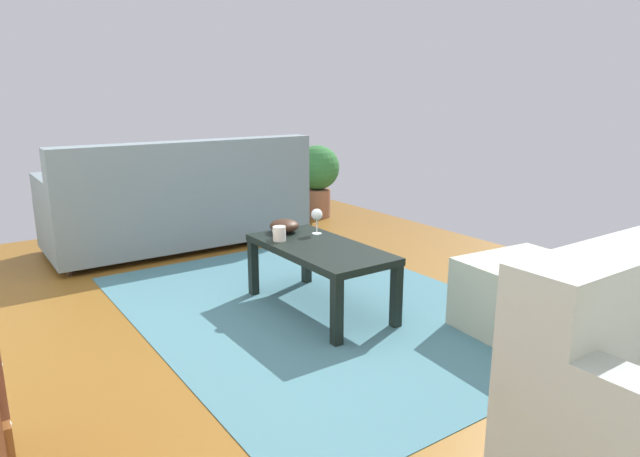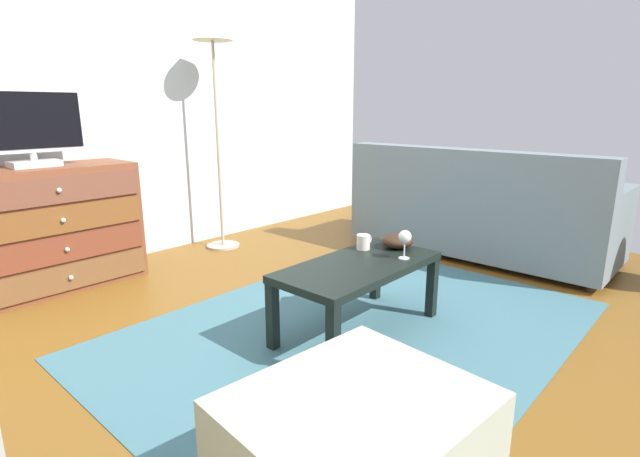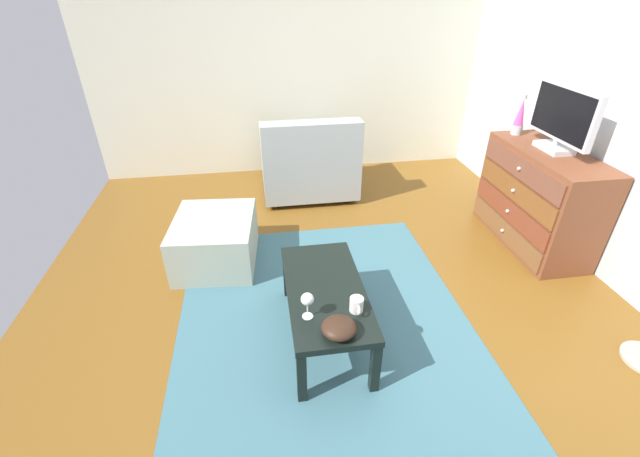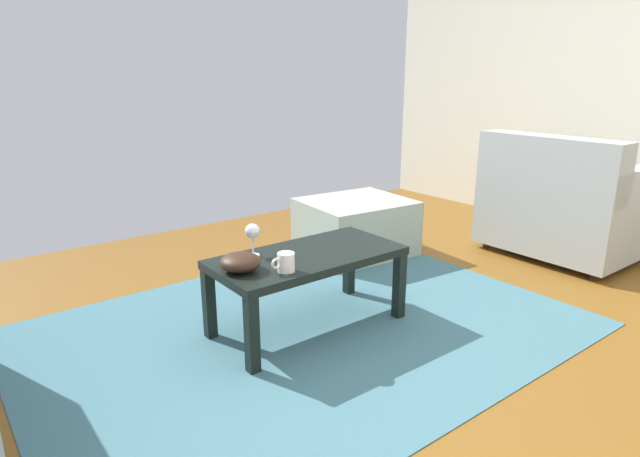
{
  "view_description": "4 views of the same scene",
  "coord_description": "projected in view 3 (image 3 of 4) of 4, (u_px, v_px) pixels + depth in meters",
  "views": [
    {
      "loc": [
        -2.31,
        1.51,
        1.24
      ],
      "look_at": [
        -0.08,
        -0.04,
        0.57
      ],
      "focal_mm": 31.16,
      "sensor_mm": 36.0,
      "label": 1
    },
    {
      "loc": [
        -1.72,
        -1.65,
        1.18
      ],
      "look_at": [
        -0.12,
        -0.22,
        0.63
      ],
      "focal_mm": 26.8,
      "sensor_mm": 36.0,
      "label": 2
    },
    {
      "loc": [
        2.05,
        -0.54,
        1.94
      ],
      "look_at": [
        -0.05,
        -0.21,
        0.66
      ],
      "focal_mm": 23.1,
      "sensor_mm": 36.0,
      "label": 3
    },
    {
      "loc": [
        1.62,
        1.74,
        1.23
      ],
      "look_at": [
        0.2,
        -0.1,
        0.54
      ],
      "focal_mm": 29.99,
      "sensor_mm": 36.0,
      "label": 4
    }
  ],
  "objects": [
    {
      "name": "mug",
      "position": [
        357.0,
        305.0,
        2.23
      ],
      "size": [
        0.11,
        0.08,
        0.08
      ],
      "color": "silver",
      "rests_on": "coffee_table"
    },
    {
      "name": "ottoman",
      "position": [
        215.0,
        241.0,
        3.22
      ],
      "size": [
        0.75,
        0.66,
        0.38
      ],
      "primitive_type": "cube",
      "rotation": [
        0.0,
        0.0,
        -0.09
      ],
      "color": "#9BA694",
      "rests_on": "ground_plane"
    },
    {
      "name": "armchair",
      "position": [
        308.0,
        162.0,
        4.19
      ],
      "size": [
        0.8,
        0.94,
        0.84
      ],
      "color": "#332319",
      "rests_on": "ground_plane"
    },
    {
      "name": "tv",
      "position": [
        563.0,
        118.0,
        3.05
      ],
      "size": [
        0.65,
        0.18,
        0.48
      ],
      "color": "silver",
      "rests_on": "dresser"
    },
    {
      "name": "coffee_table",
      "position": [
        325.0,
        295.0,
        2.45
      ],
      "size": [
        0.93,
        0.45,
        0.39
      ],
      "color": "black",
      "rests_on": "ground_plane"
    },
    {
      "name": "bowl_decorative",
      "position": [
        339.0,
        328.0,
        2.09
      ],
      "size": [
        0.18,
        0.18,
        0.08
      ],
      "primitive_type": "ellipsoid",
      "color": "#321E14",
      "rests_on": "coffee_table"
    },
    {
      "name": "wine_glass",
      "position": [
        307.0,
        300.0,
        2.16
      ],
      "size": [
        0.07,
        0.07,
        0.16
      ],
      "color": "silver",
      "rests_on": "coffee_table"
    },
    {
      "name": "area_rug",
      "position": [
        328.0,
        336.0,
        2.61
      ],
      "size": [
        2.6,
        1.9,
        0.01
      ],
      "primitive_type": "cube",
      "color": "#3B6671",
      "rests_on": "ground_plane"
    },
    {
      "name": "wall_plain_left",
      "position": [
        302.0,
        43.0,
        4.31
      ],
      "size": [
        0.12,
        4.49,
        2.75
      ],
      "primitive_type": "cube",
      "color": "beige",
      "rests_on": "ground_plane"
    },
    {
      "name": "dresser",
      "position": [
        538.0,
        199.0,
        3.37
      ],
      "size": [
        1.07,
        0.49,
        0.81
      ],
      "color": "brown",
      "rests_on": "ground_plane"
    },
    {
      "name": "ground_plane",
      "position": [
        351.0,
        315.0,
        2.82
      ],
      "size": [
        5.72,
        4.49,
        0.05
      ],
      "primitive_type": "cube",
      "color": "brown"
    },
    {
      "name": "lava_lamp",
      "position": [
        520.0,
        117.0,
        3.44
      ],
      "size": [
        0.09,
        0.09,
        0.33
      ],
      "color": "#B7B7BC",
      "rests_on": "dresser"
    }
  ]
}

